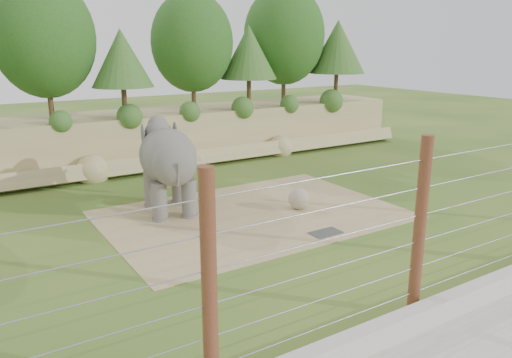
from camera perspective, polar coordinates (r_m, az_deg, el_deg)
ground at (r=14.93m, az=4.14°, el=-7.64°), size 90.00×90.00×0.00m
back_embankment at (r=25.37m, az=-12.07°, el=10.71°), size 30.00×5.52×8.77m
dirt_patch at (r=17.51m, az=-0.37°, el=-4.08°), size 10.00×7.00×0.02m
drain_grate at (r=15.95m, az=7.97°, el=-6.09°), size 1.00×0.60×0.03m
elephant at (r=17.69m, az=-9.98°, el=1.14°), size 2.38×4.11×3.13m
stone_ball at (r=18.02m, az=4.91°, el=-2.26°), size 0.77×0.77×0.77m
retaining_wall at (r=11.61m, az=19.42°, el=-14.18°), size 26.00×0.35×0.50m
barrier_fence at (r=11.18m, az=18.20°, el=-5.36°), size 20.26×0.26×4.00m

